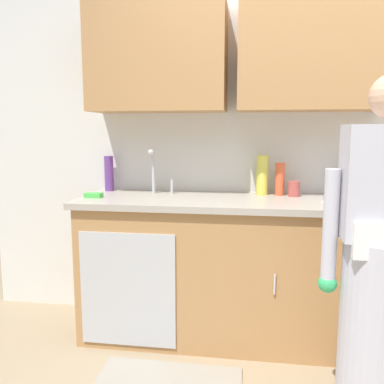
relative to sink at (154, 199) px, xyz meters
The scene contains 12 objects.
kitchen_wall_with_uppers 1.10m from the sink, 17.53° to the left, with size 4.80×0.44×2.70m.
counter_cabinet 0.69m from the sink, ahead, with size 1.90×0.62×0.90m.
countertop 0.50m from the sink, ahead, with size 1.96×0.66×0.04m, color #A8A093.
sink is the anchor object (origin of this frame).
person_at_sink 1.44m from the sink, 29.29° to the right, with size 0.55×0.34×1.62m.
bottle_dish_liquid 0.47m from the sink, 150.82° to the left, with size 0.07×0.07×0.25m, color #66388C.
bottle_water_tall 0.86m from the sink, 12.34° to the left, with size 0.06×0.06×0.22m, color #E05933.
bottle_soap 0.75m from the sink, 14.94° to the left, with size 0.08×0.08×0.27m, color #D8D14C.
bottle_water_short 1.27m from the sink, ahead, with size 0.06×0.06×0.25m, color #334CB2.
cup_by_sink 0.93m from the sink, ahead, with size 0.08×0.08×0.10m, color #B24C47.
knife_on_counter 1.15m from the sink, ahead, with size 0.24×0.02×0.01m, color silver.
sponge 0.40m from the sink, 166.90° to the right, with size 0.11×0.07×0.03m, color #4CBF4C.
Camera 1 is at (-0.41, -1.90, 1.37)m, focal length 38.00 mm.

